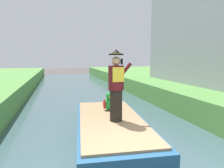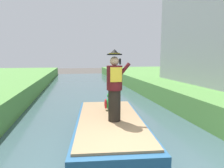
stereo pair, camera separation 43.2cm
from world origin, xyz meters
name	(u,v)px [view 2 (the right image)]	position (x,y,z in m)	size (l,w,h in m)	color
boat	(110,129)	(0.00, 1.99, 0.40)	(2.25, 4.37, 0.61)	#23517A
person_pirate	(115,86)	(0.08, 1.73, 1.64)	(0.61, 0.42, 1.85)	black
parrot_plush	(110,102)	(0.16, 2.78, 0.95)	(0.36, 0.35, 0.57)	green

